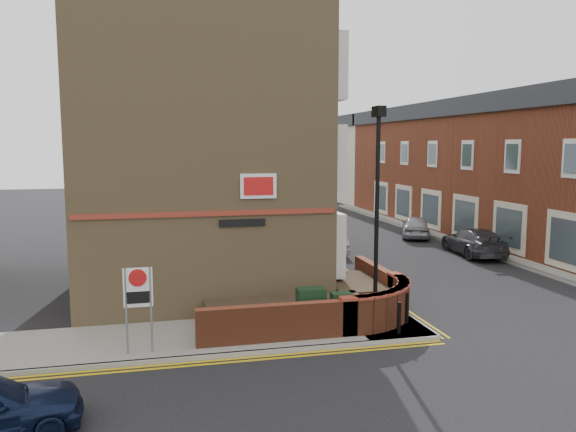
{
  "coord_description": "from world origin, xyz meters",
  "views": [
    {
      "loc": [
        -4.42,
        -13.64,
        5.35
      ],
      "look_at": [
        -0.35,
        4.0,
        3.05
      ],
      "focal_mm": 35.0,
      "sensor_mm": 36.0,
      "label": 1
    }
  ],
  "objects_px": {
    "lamppost": "(377,216)",
    "zone_sign": "(138,294)",
    "utility_cabinet_large": "(311,309)",
    "silver_car_near": "(328,238)"
  },
  "relations": [
    {
      "from": "zone_sign",
      "to": "utility_cabinet_large",
      "type": "bearing_deg",
      "value": 9.69
    },
    {
      "from": "lamppost",
      "to": "silver_car_near",
      "type": "relative_size",
      "value": 1.54
    },
    {
      "from": "zone_sign",
      "to": "silver_car_near",
      "type": "relative_size",
      "value": 0.54
    },
    {
      "from": "lamppost",
      "to": "zone_sign",
      "type": "bearing_deg",
      "value": -173.93
    },
    {
      "from": "zone_sign",
      "to": "silver_car_near",
      "type": "xyz_separation_m",
      "value": [
        8.85,
        12.62,
        -0.97
      ]
    },
    {
      "from": "utility_cabinet_large",
      "to": "silver_car_near",
      "type": "distance_m",
      "value": 12.53
    },
    {
      "from": "utility_cabinet_large",
      "to": "zone_sign",
      "type": "height_order",
      "value": "zone_sign"
    },
    {
      "from": "lamppost",
      "to": "zone_sign",
      "type": "distance_m",
      "value": 6.85
    },
    {
      "from": "lamppost",
      "to": "utility_cabinet_large",
      "type": "xyz_separation_m",
      "value": [
        -1.9,
        0.1,
        -2.62
      ]
    },
    {
      "from": "utility_cabinet_large",
      "to": "silver_car_near",
      "type": "bearing_deg",
      "value": 70.64
    }
  ]
}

